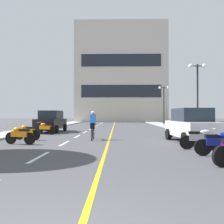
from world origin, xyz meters
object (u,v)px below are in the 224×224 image
object	(u,v)px
motorcycle_6	(178,130)
motorcycle_7	(45,128)
parked_car_near	(191,125)
motorcycle_5	(27,132)
parked_car_mid	(51,121)
motorcycle_2	(219,143)
cyclist_rider	(93,125)
street_lamp_far	(164,97)
motorcycle_3	(201,139)
street_lamp_mid	(198,82)
motorcycle_4	(20,135)

from	to	relation	value
motorcycle_6	motorcycle_7	world-z (taller)	same
parked_car_near	motorcycle_6	distance (m)	2.62
parked_car_near	motorcycle_5	distance (m)	9.32
parked_car_mid	parked_car_near	bearing A→B (deg)	-37.63
motorcycle_2	motorcycle_7	world-z (taller)	same
cyclist_rider	parked_car_mid	bearing A→B (deg)	123.93
motorcycle_2	motorcycle_6	world-z (taller)	same
motorcycle_6	motorcycle_7	bearing A→B (deg)	166.39
motorcycle_2	street_lamp_far	bearing A→B (deg)	83.64
motorcycle_2	motorcycle_5	size ratio (longest dim) A/B	1.02
motorcycle_5	parked_car_mid	bearing A→B (deg)	93.22
street_lamp_far	parked_car_near	size ratio (longest dim) A/B	1.20
motorcycle_5	motorcycle_6	world-z (taller)	same
street_lamp_far	parked_car_near	distance (m)	19.89
motorcycle_3	cyclist_rider	bearing A→B (deg)	141.47
parked_car_near	motorcycle_2	bearing A→B (deg)	-94.45
motorcycle_7	parked_car_mid	bearing A→B (deg)	96.12
street_lamp_far	parked_car_mid	world-z (taller)	street_lamp_far
parked_car_mid	motorcycle_2	xyz separation A→B (m)	(9.29, -11.71, -0.44)
street_lamp_far	motorcycle_2	bearing A→B (deg)	-96.36
street_lamp_mid	motorcycle_6	world-z (taller)	street_lamp_mid
motorcycle_4	motorcycle_7	world-z (taller)	same
parked_car_mid	motorcycle_6	bearing A→B (deg)	-26.82
street_lamp_far	cyclist_rider	size ratio (longest dim) A/B	2.93
parked_car_mid	cyclist_rider	world-z (taller)	parked_car_mid
parked_car_mid	motorcycle_5	world-z (taller)	parked_car_mid
motorcycle_2	motorcycle_7	size ratio (longest dim) A/B	1.03
motorcycle_2	cyclist_rider	world-z (taller)	cyclist_rider
cyclist_rider	motorcycle_5	bearing A→B (deg)	-177.14
street_lamp_mid	street_lamp_far	distance (m)	12.86
parked_car_near	motorcycle_6	world-z (taller)	parked_car_near
parked_car_near	parked_car_mid	world-z (taller)	same
street_lamp_mid	street_lamp_far	xyz separation A→B (m)	(-0.24, 12.86, -0.20)
motorcycle_7	motorcycle_5	bearing A→B (deg)	-88.75
parked_car_near	motorcycle_6	size ratio (longest dim) A/B	2.53
motorcycle_3	parked_car_near	bearing A→B (deg)	80.55
motorcycle_3	cyclist_rider	xyz separation A→B (m)	(-4.96, 3.95, 0.41)
motorcycle_2	motorcycle_7	bearing A→B (deg)	134.66
parked_car_near	motorcycle_4	distance (m)	8.90
street_lamp_far	motorcycle_6	xyz separation A→B (m)	(-2.37, -16.95, -3.43)
motorcycle_3	cyclist_rider	world-z (taller)	cyclist_rider
motorcycle_3	motorcycle_4	distance (m)	8.52
parked_car_mid	motorcycle_4	distance (m)	8.59
motorcycle_6	cyclist_rider	world-z (taller)	cyclist_rider
street_lamp_far	motorcycle_7	world-z (taller)	street_lamp_far
motorcycle_2	motorcycle_4	xyz separation A→B (m)	(-8.48, 3.17, 0.00)
street_lamp_far	motorcycle_3	distance (m)	22.74
street_lamp_mid	parked_car_mid	size ratio (longest dim) A/B	1.30
motorcycle_6	motorcycle_4	bearing A→B (deg)	-157.10
motorcycle_6	parked_car_mid	bearing A→B (deg)	153.18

